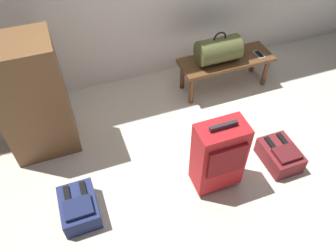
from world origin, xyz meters
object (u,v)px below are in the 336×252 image
cell_phone (259,54)px  bench (226,63)px  backpack_navy (79,207)px  backpack_maroon (280,155)px  duffel_bag_olive (218,50)px  side_cabinet (32,100)px  suitcase_upright_red (219,156)px

cell_phone → bench: bearing=171.4°
backpack_navy → backpack_maroon: bearing=-3.2°
duffel_bag_olive → side_cabinet: size_ratio=0.40×
side_cabinet → backpack_maroon: bearing=-26.3°
backpack_maroon → backpack_navy: (-1.77, 0.10, 0.00)m
duffel_bag_olive → backpack_maroon: size_ratio=1.16×
cell_phone → backpack_navy: (-2.14, -0.98, -0.28)m
suitcase_upright_red → backpack_navy: suitcase_upright_red is taller
side_cabinet → duffel_bag_olive: bearing=5.8°
backpack_navy → side_cabinet: (-0.16, 0.85, 0.46)m
bench → duffel_bag_olive: bearing=180.0°
bench → side_cabinet: size_ratio=0.91×
suitcase_upright_red → backpack_maroon: 0.70m
bench → side_cabinet: 1.96m
bench → backpack_maroon: (-0.01, -1.14, -0.22)m
cell_phone → backpack_maroon: 1.18m
bench → cell_phone: bearing=-8.6°
bench → backpack_maroon: bearing=-90.4°
cell_phone → side_cabinet: size_ratio=0.13×
backpack_maroon → backpack_navy: bearing=176.8°
backpack_maroon → cell_phone: bearing=71.1°
backpack_navy → bench: bearing=30.3°
bench → backpack_navy: bearing=-149.7°
cell_phone → backpack_navy: bearing=-155.3°
duffel_bag_olive → cell_phone: duffel_bag_olive is taller
backpack_maroon → side_cabinet: (-1.93, 0.95, 0.46)m
backpack_navy → suitcase_upright_red: bearing=-5.2°
bench → backpack_maroon: bench is taller
cell_phone → backpack_maroon: bearing=-108.9°
bench → backpack_maroon: 1.16m
suitcase_upright_red → backpack_maroon: suitcase_upright_red is taller
suitcase_upright_red → backpack_maroon: (0.64, 0.00, -0.28)m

